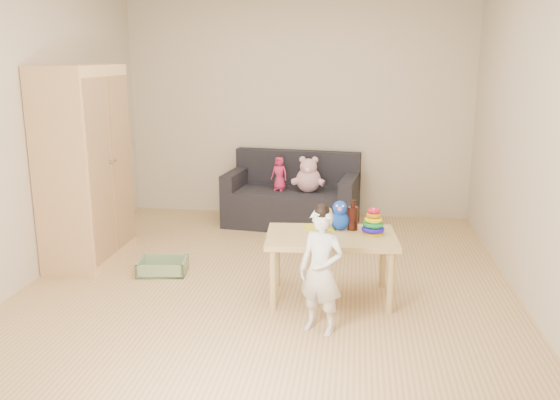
# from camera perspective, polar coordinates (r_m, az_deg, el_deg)

# --- Properties ---
(room) EXTENTS (4.50, 4.50, 4.50)m
(room) POSITION_cam_1_polar(r_m,az_deg,el_deg) (4.74, -1.00, 6.96)
(room) COLOR tan
(room) RESTS_ON ground
(wardrobe) EXTENTS (0.49, 0.99, 1.78)m
(wardrobe) POSITION_cam_1_polar(r_m,az_deg,el_deg) (5.64, -18.26, 3.16)
(wardrobe) COLOR #E8BA7F
(wardrobe) RESTS_ON ground
(sofa) EXTENTS (1.52, 0.90, 0.41)m
(sofa) POSITION_cam_1_polar(r_m,az_deg,el_deg) (6.63, 1.11, -0.71)
(sofa) COLOR black
(sofa) RESTS_ON ground
(play_table) EXTENTS (1.03, 0.70, 0.52)m
(play_table) POSITION_cam_1_polar(r_m,az_deg,el_deg) (4.65, 4.89, -6.43)
(play_table) COLOR tan
(play_table) RESTS_ON ground
(storage_bin) EXTENTS (0.45, 0.36, 0.12)m
(storage_bin) POSITION_cam_1_polar(r_m,az_deg,el_deg) (5.32, -11.23, -6.28)
(storage_bin) COLOR gray
(storage_bin) RESTS_ON ground
(toddler) EXTENTS (0.38, 0.32, 0.86)m
(toddler) POSITION_cam_1_polar(r_m,az_deg,el_deg) (4.05, 3.97, -6.97)
(toddler) COLOR silver
(toddler) RESTS_ON ground
(pink_bear) EXTENTS (0.36, 0.33, 0.33)m
(pink_bear) POSITION_cam_1_polar(r_m,az_deg,el_deg) (6.46, 2.76, 2.23)
(pink_bear) COLOR #CF98A3
(pink_bear) RESTS_ON sofa
(doll) EXTENTS (0.22, 0.18, 0.37)m
(doll) POSITION_cam_1_polar(r_m,az_deg,el_deg) (6.52, -0.07, 2.52)
(doll) COLOR #C62558
(doll) RESTS_ON sofa
(ring_stacker) EXTENTS (0.18, 0.18, 0.20)m
(ring_stacker) POSITION_cam_1_polar(r_m,az_deg,el_deg) (4.60, 8.96, -2.29)
(ring_stacker) COLOR gold
(ring_stacker) RESTS_ON play_table
(brown_bottle) EXTENTS (0.08, 0.08, 0.24)m
(brown_bottle) POSITION_cam_1_polar(r_m,az_deg,el_deg) (4.69, 7.02, -1.66)
(brown_bottle) COLOR black
(brown_bottle) RESTS_ON play_table
(blue_plush) EXTENTS (0.21, 0.17, 0.24)m
(blue_plush) POSITION_cam_1_polar(r_m,az_deg,el_deg) (4.68, 5.79, -1.41)
(blue_plush) COLOR blue
(blue_plush) RESTS_ON play_table
(wooden_figure) EXTENTS (0.05, 0.04, 0.12)m
(wooden_figure) POSITION_cam_1_polar(r_m,az_deg,el_deg) (4.50, 4.26, -2.82)
(wooden_figure) COLOR #5C271C
(wooden_figure) RESTS_ON play_table
(yellow_book) EXTENTS (0.26, 0.26, 0.02)m
(yellow_book) POSITION_cam_1_polar(r_m,az_deg,el_deg) (4.69, 3.75, -2.77)
(yellow_book) COLOR #C8CA15
(yellow_book) RESTS_ON play_table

